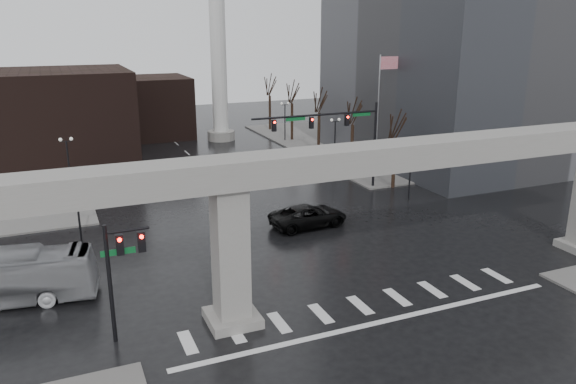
# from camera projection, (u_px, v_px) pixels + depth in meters

# --- Properties ---
(ground) EXTENTS (160.00, 160.00, 0.00)m
(ground) POSITION_uv_depth(u_px,v_px,m) (351.00, 297.00, 31.66)
(ground) COLOR black
(ground) RESTS_ON ground
(sidewalk_ne) EXTENTS (28.00, 36.00, 0.15)m
(sidewalk_ne) POSITION_uv_depth(u_px,v_px,m) (391.00, 141.00, 73.10)
(sidewalk_ne) COLOR #64625F
(sidewalk_ne) RESTS_ON ground
(elevated_guideway) EXTENTS (48.00, 2.60, 8.70)m
(elevated_guideway) POSITION_uv_depth(u_px,v_px,m) (376.00, 178.00, 30.15)
(elevated_guideway) COLOR gray
(elevated_guideway) RESTS_ON ground
(building_far_left) EXTENTS (16.00, 14.00, 10.00)m
(building_far_left) POSITION_uv_depth(u_px,v_px,m) (56.00, 116.00, 62.01)
(building_far_left) COLOR black
(building_far_left) RESTS_ON ground
(building_far_mid) EXTENTS (10.00, 10.00, 8.00)m
(building_far_mid) POSITION_uv_depth(u_px,v_px,m) (150.00, 107.00, 75.60)
(building_far_mid) COLOR black
(building_far_mid) RESTS_ON ground
(smokestack) EXTENTS (3.60, 3.60, 30.00)m
(smokestack) POSITION_uv_depth(u_px,v_px,m) (218.00, 36.00, 70.61)
(smokestack) COLOR silver
(smokestack) RESTS_ON ground
(signal_mast_arm) EXTENTS (12.12, 0.43, 8.00)m
(signal_mast_arm) POSITION_uv_depth(u_px,v_px,m) (339.00, 129.00, 49.92)
(signal_mast_arm) COLOR black
(signal_mast_arm) RESTS_ON ground
(signal_left_pole) EXTENTS (2.30, 0.30, 6.00)m
(signal_left_pole) POSITION_uv_depth(u_px,v_px,m) (120.00, 262.00, 26.35)
(signal_left_pole) COLOR black
(signal_left_pole) RESTS_ON ground
(flagpole_assembly) EXTENTS (2.06, 0.12, 12.00)m
(flagpole_assembly) POSITION_uv_depth(u_px,v_px,m) (381.00, 102.00, 54.61)
(flagpole_assembly) COLOR silver
(flagpole_assembly) RESTS_ON ground
(lamp_right_0) EXTENTS (1.22, 0.32, 5.11)m
(lamp_right_0) POSITION_uv_depth(u_px,v_px,m) (411.00, 162.00, 48.05)
(lamp_right_0) COLOR black
(lamp_right_0) RESTS_ON ground
(lamp_right_1) EXTENTS (1.22, 0.32, 5.11)m
(lamp_right_1) POSITION_uv_depth(u_px,v_px,m) (335.00, 133.00, 60.39)
(lamp_right_1) COLOR black
(lamp_right_1) RESTS_ON ground
(lamp_right_2) EXTENTS (1.22, 0.32, 5.11)m
(lamp_right_2) POSITION_uv_depth(u_px,v_px,m) (285.00, 115.00, 72.73)
(lamp_right_2) COLOR black
(lamp_right_2) RESTS_ON ground
(lamp_left_0) EXTENTS (1.22, 0.32, 5.11)m
(lamp_left_0) POSITION_uv_depth(u_px,v_px,m) (77.00, 198.00, 37.96)
(lamp_left_0) COLOR black
(lamp_left_0) RESTS_ON ground
(lamp_left_1) EXTENTS (1.22, 0.32, 5.11)m
(lamp_left_1) POSITION_uv_depth(u_px,v_px,m) (68.00, 155.00, 50.30)
(lamp_left_1) COLOR black
(lamp_left_1) RESTS_ON ground
(lamp_left_2) EXTENTS (1.22, 0.32, 5.11)m
(lamp_left_2) POSITION_uv_depth(u_px,v_px,m) (62.00, 129.00, 62.64)
(lamp_left_2) COLOR black
(lamp_left_2) RESTS_ON ground
(tree_right_0) EXTENTS (1.09, 1.58, 7.50)m
(tree_right_0) POSITION_uv_depth(u_px,v_px,m) (394.00, 158.00, 52.18)
(tree_right_0) COLOR black
(tree_right_0) RESTS_ON ground
(tree_right_1) EXTENTS (1.09, 1.61, 7.67)m
(tree_right_1) POSITION_uv_depth(u_px,v_px,m) (352.00, 142.00, 59.21)
(tree_right_1) COLOR black
(tree_right_1) RESTS_ON ground
(tree_right_2) EXTENTS (1.10, 1.63, 7.85)m
(tree_right_2) POSITION_uv_depth(u_px,v_px,m) (319.00, 129.00, 66.24)
(tree_right_2) COLOR black
(tree_right_2) RESTS_ON ground
(tree_right_3) EXTENTS (1.11, 1.66, 8.02)m
(tree_right_3) POSITION_uv_depth(u_px,v_px,m) (292.00, 118.00, 73.28)
(tree_right_3) COLOR black
(tree_right_3) RESTS_ON ground
(tree_right_4) EXTENTS (1.12, 1.69, 8.19)m
(tree_right_4) POSITION_uv_depth(u_px,v_px,m) (270.00, 109.00, 80.31)
(tree_right_4) COLOR black
(tree_right_4) RESTS_ON ground
(pickup_truck) EXTENTS (6.17, 3.17, 1.67)m
(pickup_truck) POSITION_uv_depth(u_px,v_px,m) (309.00, 216.00, 42.56)
(pickup_truck) COLOR black
(pickup_truck) RESTS_ON ground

